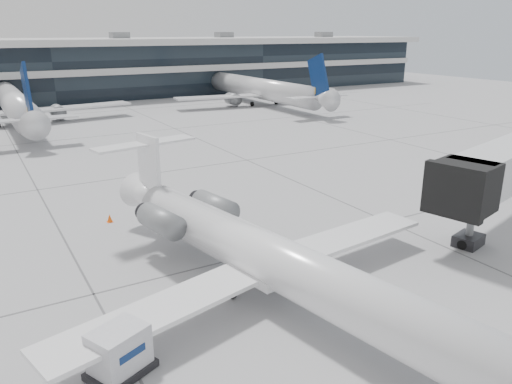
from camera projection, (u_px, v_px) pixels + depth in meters
ground at (264, 252)px, 29.88m from camera, size 220.00×220.00×0.00m
terminal at (44, 73)px, 95.78m from camera, size 170.00×22.00×10.00m
bg_jet_center at (18, 124)px, 71.29m from camera, size 32.00×40.00×9.60m
bg_jet_right at (259, 104)px, 90.42m from camera, size 32.00×40.00×9.60m
regional_jet at (267, 256)px, 24.17m from camera, size 22.33×27.84×6.45m
cargo_uld at (119, 352)px, 18.97m from camera, size 2.86×2.56×1.92m
traffic_cone at (110, 218)px, 34.49m from camera, size 0.45×0.45×0.58m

